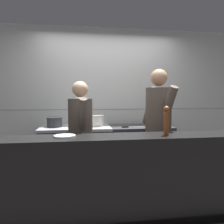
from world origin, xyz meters
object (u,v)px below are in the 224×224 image
at_px(stock_pot, 54,122).
at_px(chef_head_cook, 81,134).
at_px(pepper_mill, 166,120).
at_px(chefs_knife, 131,127).
at_px(sauce_pot, 95,120).
at_px(oven_range, 76,154).
at_px(chef_sous, 158,125).
at_px(mixing_bowl_steel, 153,122).
at_px(plated_dish_main, 65,136).

relative_size(stock_pot, chef_head_cook, 0.16).
bearing_deg(pepper_mill, chefs_knife, 96.72).
height_order(sauce_pot, chef_head_cook, chef_head_cook).
distance_m(oven_range, chefs_knife, 1.00).
xyz_separation_m(oven_range, chef_sous, (1.15, -0.65, 0.53)).
bearing_deg(chef_sous, stock_pot, 142.04).
bearing_deg(sauce_pot, stock_pot, -176.36).
bearing_deg(stock_pot, oven_range, -0.44).
bearing_deg(oven_range, chef_sous, -29.27).
relative_size(mixing_bowl_steel, chefs_knife, 0.54).
relative_size(oven_range, sauce_pot, 3.50).
bearing_deg(mixing_bowl_steel, stock_pot, -178.07).
height_order(oven_range, mixing_bowl_steel, mixing_bowl_steel).
relative_size(sauce_pot, plated_dish_main, 1.38).
height_order(stock_pot, chefs_knife, stock_pot).
distance_m(chefs_knife, chef_sous, 0.58).
relative_size(sauce_pot, pepper_mill, 0.98).
bearing_deg(chefs_knife, stock_pot, 173.26).
bearing_deg(chefs_knife, oven_range, 170.95).
xyz_separation_m(stock_pot, chef_sous, (1.48, -0.65, -0.00)).
height_order(oven_range, chef_sous, chef_sous).
bearing_deg(chef_head_cook, mixing_bowl_steel, 22.05).
relative_size(oven_range, stock_pot, 4.45).
bearing_deg(plated_dish_main, oven_range, 85.80).
xyz_separation_m(oven_range, plated_dish_main, (-0.09, -1.20, 0.51)).
bearing_deg(oven_range, stock_pot, 179.56).
bearing_deg(chef_sous, plated_dish_main, -170.50).
relative_size(oven_range, chef_sous, 0.64).
distance_m(stock_pot, mixing_bowl_steel, 1.66).
relative_size(plated_dish_main, pepper_mill, 0.71).
height_order(sauce_pot, plated_dish_main, sauce_pot).
distance_m(stock_pot, pepper_mill, 1.85).
bearing_deg(chef_sous, pepper_mill, -116.60).
distance_m(oven_range, chef_sous, 1.42).
xyz_separation_m(sauce_pot, mixing_bowl_steel, (1.01, 0.01, -0.05)).
relative_size(mixing_bowl_steel, plated_dish_main, 0.91).
xyz_separation_m(mixing_bowl_steel, plated_dish_main, (-1.41, -1.25, 0.02)).
height_order(plated_dish_main, chef_head_cook, chef_head_cook).
bearing_deg(plated_dish_main, chef_head_cook, 73.37).
xyz_separation_m(sauce_pot, chef_sous, (0.84, -0.69, -0.01)).
height_order(chef_head_cook, chef_sous, chef_sous).
relative_size(oven_range, mixing_bowl_steel, 5.33).
distance_m(mixing_bowl_steel, chefs_knife, 0.48).
bearing_deg(chefs_knife, chef_head_cook, -148.54).
relative_size(chefs_knife, plated_dish_main, 1.69).
height_order(stock_pot, pepper_mill, pepper_mill).
bearing_deg(chef_head_cook, sauce_pot, 63.82).
distance_m(mixing_bowl_steel, plated_dish_main, 1.89).
distance_m(mixing_bowl_steel, chef_head_cook, 1.43).
xyz_separation_m(stock_pot, chef_head_cook, (0.41, -0.64, -0.10)).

